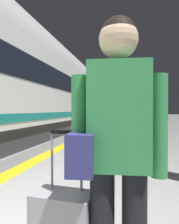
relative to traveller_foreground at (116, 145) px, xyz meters
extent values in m
cube|color=yellow|center=(-2.18, 9.11, -1.01)|extent=(0.36, 80.00, 0.01)
cube|color=slate|center=(-2.58, 9.11, -1.01)|extent=(0.75, 80.00, 0.01)
cube|color=#38383D|center=(-4.42, 5.69, -0.67)|extent=(2.67, 31.63, 0.70)
cube|color=white|center=(-4.42, 5.69, 1.13)|extent=(2.90, 32.94, 2.90)
cylinder|color=white|center=(-4.42, 5.69, 2.53)|extent=(2.84, 32.28, 2.84)
cube|color=black|center=(-4.42, 5.69, 1.48)|extent=(2.93, 30.97, 0.80)
cube|color=#197F7F|center=(-4.42, 5.69, -0.02)|extent=(2.94, 32.28, 0.24)
cube|color=gray|center=(-5.88, 10.63, 0.88)|extent=(0.02, 0.90, 2.00)
cube|color=#338C4C|center=(0.02, 0.00, 0.16)|extent=(0.37, 0.24, 0.62)
cylinder|color=#338C4C|center=(0.24, 0.02, 0.11)|extent=(0.09, 0.09, 0.58)
cylinder|color=#338C4C|center=(-0.21, -0.03, 0.11)|extent=(0.09, 0.09, 0.58)
sphere|color=beige|center=(0.02, 0.00, 0.61)|extent=(0.23, 0.23, 0.23)
sphere|color=black|center=(0.02, 0.00, 0.64)|extent=(0.21, 0.21, 0.21)
cube|color=navy|center=(-0.19, -0.04, -0.04)|extent=(0.17, 0.30, 0.23)
cylinder|color=gray|center=(-0.22, 0.08, -0.13)|extent=(0.02, 0.02, 0.38)
cylinder|color=gray|center=(-0.43, 0.10, -0.13)|extent=(0.02, 0.02, 0.38)
cube|color=black|center=(-0.33, 0.09, 0.06)|extent=(0.22, 0.04, 0.02)
cylinder|color=brown|center=(-0.42, 7.32, -0.63)|extent=(0.13, 0.13, 0.78)
cylinder|color=brown|center=(-0.26, 7.28, -0.63)|extent=(0.13, 0.13, 0.78)
cube|color=orange|center=(-0.34, 7.30, 0.04)|extent=(0.35, 0.26, 0.56)
cylinder|color=orange|center=(-0.54, 7.36, -0.01)|extent=(0.08, 0.08, 0.52)
cylinder|color=orange|center=(-0.14, 7.26, -0.01)|extent=(0.08, 0.08, 0.52)
sphere|color=#A37556|center=(-0.34, 7.30, 0.44)|extent=(0.20, 0.20, 0.20)
sphere|color=black|center=(-0.34, 7.30, 0.46)|extent=(0.19, 0.19, 0.19)
cube|color=navy|center=(-0.38, 7.16, 0.06)|extent=(0.27, 0.19, 0.37)
cube|color=#596038|center=(-0.02, 6.99, -0.66)|extent=(0.42, 0.31, 0.59)
cube|color=#596038|center=(0.01, 7.11, -0.73)|extent=(0.30, 0.10, 0.33)
cylinder|color=black|center=(-0.18, 6.97, -0.99)|extent=(0.04, 0.06, 0.06)
cylinder|color=black|center=(0.10, 6.89, -0.99)|extent=(0.04, 0.06, 0.06)
cylinder|color=#383842|center=(-0.27, 13.54, -0.63)|extent=(0.13, 0.13, 0.77)
cylinder|color=#383842|center=(-0.11, 13.57, -0.63)|extent=(0.13, 0.13, 0.77)
cube|color=red|center=(-0.19, 13.56, 0.03)|extent=(0.34, 0.24, 0.55)
cylinder|color=red|center=(-0.39, 13.53, -0.01)|extent=(0.08, 0.08, 0.52)
cylinder|color=red|center=(0.01, 13.60, -0.01)|extent=(0.08, 0.08, 0.52)
sphere|color=tan|center=(-0.19, 13.56, 0.43)|extent=(0.20, 0.20, 0.20)
sphere|color=black|center=(-0.19, 13.56, 0.45)|extent=(0.19, 0.19, 0.19)
cube|color=#A51E1E|center=(0.13, 13.23, -0.69)|extent=(0.41, 0.28, 0.54)
cube|color=#A51E1E|center=(0.11, 13.35, -0.75)|extent=(0.31, 0.06, 0.30)
cylinder|color=black|center=(0.00, 13.14, -0.99)|extent=(0.03, 0.06, 0.06)
cylinder|color=black|center=(0.28, 13.19, -0.99)|extent=(0.03, 0.06, 0.06)
cylinder|color=brown|center=(0.44, 11.99, -0.60)|extent=(0.14, 0.14, 0.83)
cylinder|color=brown|center=(0.61, 11.94, -0.60)|extent=(0.14, 0.14, 0.83)
cube|color=#338C4C|center=(0.53, 11.96, 0.11)|extent=(0.38, 0.28, 0.59)
cylinder|color=#338C4C|center=(0.32, 12.03, 0.06)|extent=(0.09, 0.09, 0.55)
cylinder|color=#338C4C|center=(0.74, 11.91, 0.06)|extent=(0.09, 0.09, 0.55)
sphere|color=#A37556|center=(0.53, 11.96, 0.53)|extent=(0.22, 0.22, 0.22)
sphere|color=black|center=(0.53, 11.96, 0.56)|extent=(0.20, 0.20, 0.20)
ellipsoid|color=brown|center=(0.21, 11.68, -0.87)|extent=(0.44, 0.26, 0.30)
torus|color=brown|center=(0.21, 11.68, -0.77)|extent=(0.22, 0.02, 0.22)
camera|label=1|loc=(0.09, -1.20, 0.20)|focal=33.20mm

